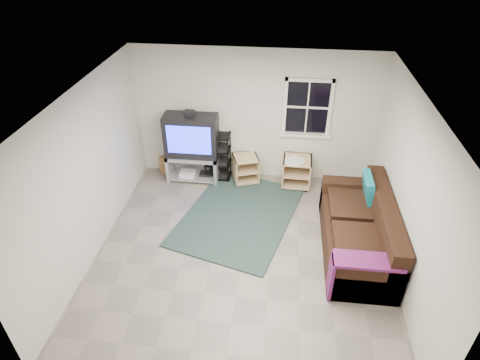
# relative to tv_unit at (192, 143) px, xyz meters

# --- Properties ---
(room) EXTENTS (4.60, 4.62, 4.60)m
(room) POSITION_rel_tv_unit_xyz_m (2.15, 0.24, 0.66)
(room) COLOR slate
(room) RESTS_ON ground
(tv_unit) EXTENTS (1.01, 0.51, 1.49)m
(tv_unit) POSITION_rel_tv_unit_xyz_m (0.00, 0.00, 0.00)
(tv_unit) COLOR #A0A0A8
(tv_unit) RESTS_ON ground
(av_rack) EXTENTS (0.50, 0.36, 1.00)m
(av_rack) POSITION_rel_tv_unit_xyz_m (0.48, 0.07, -0.38)
(av_rack) COLOR black
(av_rack) RESTS_ON ground
(side_table_left) EXTENTS (0.59, 0.59, 0.55)m
(side_table_left) POSITION_rel_tv_unit_xyz_m (1.03, 0.06, -0.52)
(side_table_left) COLOR #D1B380
(side_table_left) RESTS_ON ground
(side_table_right) EXTENTS (0.55, 0.58, 0.62)m
(side_table_right) POSITION_rel_tv_unit_xyz_m (2.05, 0.01, -0.47)
(side_table_right) COLOR #D1B380
(side_table_right) RESTS_ON ground
(sofa) EXTENTS (0.99, 2.23, 1.02)m
(sofa) POSITION_rel_tv_unit_xyz_m (3.02, -1.75, -0.46)
(sofa) COLOR black
(sofa) RESTS_ON ground
(shag_rug) EXTENTS (2.38, 2.84, 0.03)m
(shag_rug) POSITION_rel_tv_unit_xyz_m (1.04, -1.12, -0.80)
(shag_rug) COLOR #322316
(shag_rug) RESTS_ON ground
(paper_bag) EXTENTS (0.28, 0.21, 0.36)m
(paper_bag) POSITION_rel_tv_unit_xyz_m (-0.61, 0.15, -0.64)
(paper_bag) COLOR olive
(paper_bag) RESTS_ON ground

